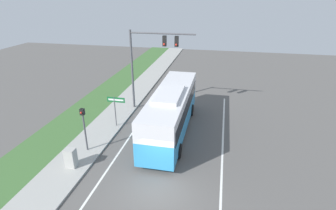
{
  "coord_description": "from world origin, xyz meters",
  "views": [
    {
      "loc": [
        3.06,
        -11.58,
        10.53
      ],
      "look_at": [
        -1.04,
        7.79,
        1.91
      ],
      "focal_mm": 28.0,
      "sensor_mm": 36.0,
      "label": 1
    }
  ],
  "objects_px": {
    "pedestrian_signal": "(84,123)",
    "street_sign": "(116,105)",
    "bus": "(171,109)",
    "signal_gantry": "(149,56)",
    "utility_cabinet": "(71,158)"
  },
  "relations": [
    {
      "from": "street_sign",
      "to": "bus",
      "type": "bearing_deg",
      "value": 0.83
    },
    {
      "from": "signal_gantry",
      "to": "utility_cabinet",
      "type": "distance_m",
      "value": 11.17
    },
    {
      "from": "bus",
      "to": "street_sign",
      "type": "relative_size",
      "value": 4.07
    },
    {
      "from": "street_sign",
      "to": "utility_cabinet",
      "type": "relative_size",
      "value": 2.13
    },
    {
      "from": "signal_gantry",
      "to": "street_sign",
      "type": "height_order",
      "value": "signal_gantry"
    },
    {
      "from": "bus",
      "to": "street_sign",
      "type": "bearing_deg",
      "value": -179.17
    },
    {
      "from": "street_sign",
      "to": "utility_cabinet",
      "type": "distance_m",
      "value": 6.07
    },
    {
      "from": "pedestrian_signal",
      "to": "bus",
      "type": "bearing_deg",
      "value": 36.85
    },
    {
      "from": "pedestrian_signal",
      "to": "utility_cabinet",
      "type": "height_order",
      "value": "pedestrian_signal"
    },
    {
      "from": "street_sign",
      "to": "pedestrian_signal",
      "type": "bearing_deg",
      "value": -99.91
    },
    {
      "from": "bus",
      "to": "signal_gantry",
      "type": "xyz_separation_m",
      "value": [
        -2.86,
        3.94,
        3.22
      ]
    },
    {
      "from": "utility_cabinet",
      "to": "street_sign",
      "type": "bearing_deg",
      "value": 82.92
    },
    {
      "from": "bus",
      "to": "street_sign",
      "type": "height_order",
      "value": "bus"
    },
    {
      "from": "pedestrian_signal",
      "to": "street_sign",
      "type": "height_order",
      "value": "pedestrian_signal"
    },
    {
      "from": "pedestrian_signal",
      "to": "street_sign",
      "type": "xyz_separation_m",
      "value": [
        0.68,
        3.92,
        -0.28
      ]
    }
  ]
}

